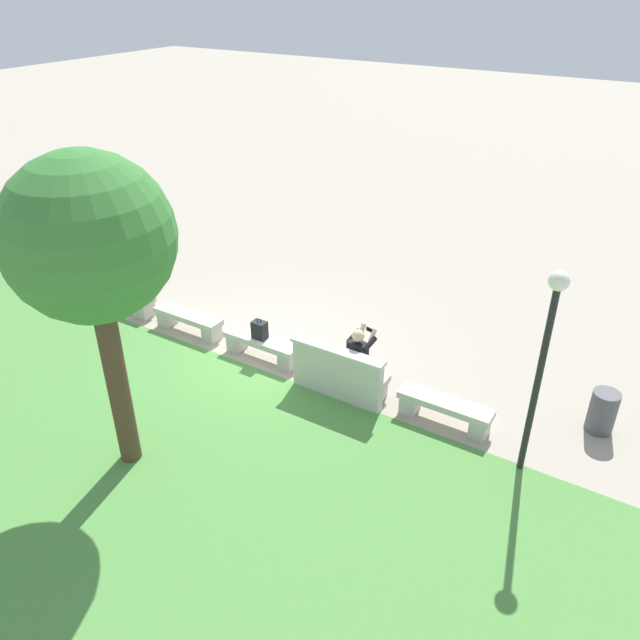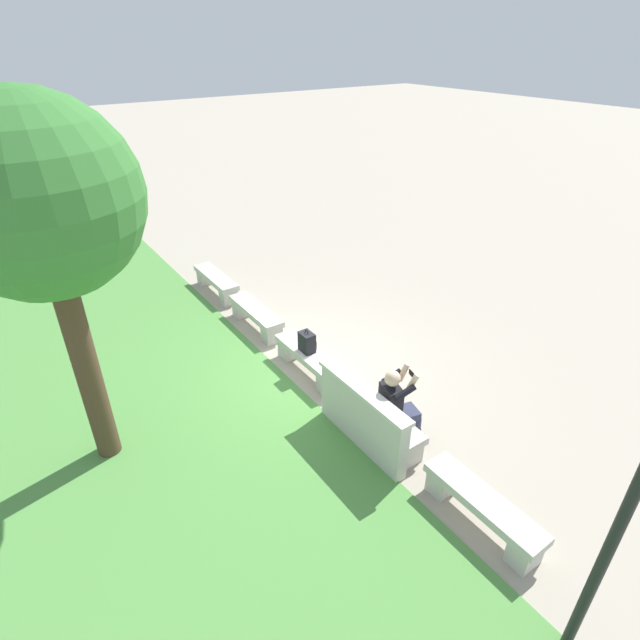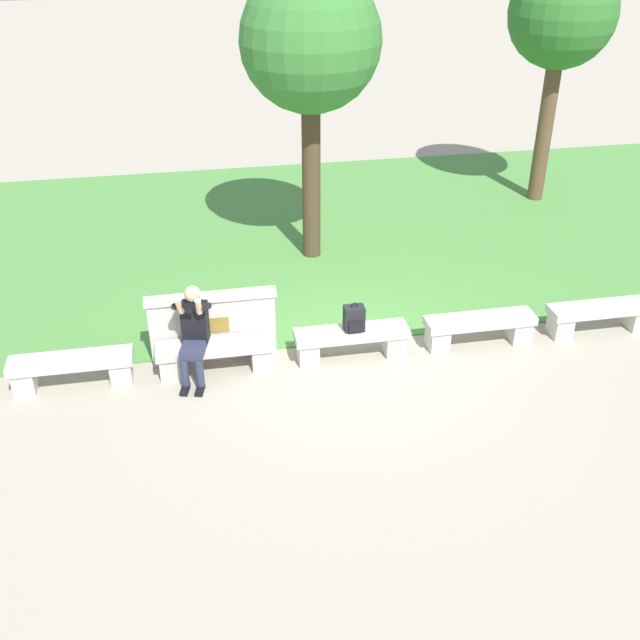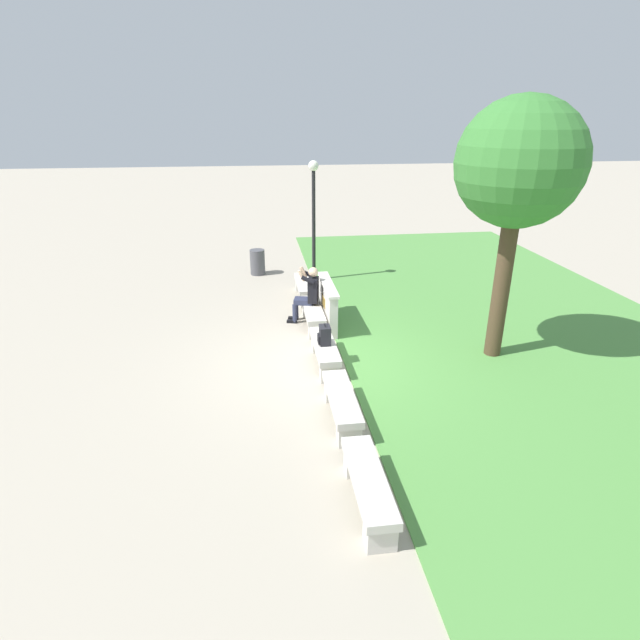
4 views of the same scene
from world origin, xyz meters
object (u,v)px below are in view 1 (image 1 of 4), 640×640
object	(u,v)px
bench_near	(346,375)
lamp_post	(545,345)
bench_main	(445,408)
bench_far	(188,320)
bench_end	(124,298)
bench_mid	(262,345)
person_photographer	(362,356)
tree_behind_wall	(90,242)
backpack	(260,330)
trash_bin	(602,412)

from	to	relation	value
bench_near	lamp_post	xyz separation A→B (m)	(-3.32, 0.43, 1.95)
bench_main	bench_far	bearing A→B (deg)	0.00
bench_end	lamp_post	distance (m)	9.24
bench_mid	person_photographer	size ratio (longest dim) A/B	1.22
bench_end	tree_behind_wall	bearing A→B (deg)	137.84
bench_mid	tree_behind_wall	distance (m)	4.78
bench_mid	lamp_post	xyz separation A→B (m)	(-5.22, 0.43, 1.95)
bench_near	backpack	xyz separation A→B (m)	(1.93, -0.01, 0.34)
bench_main	person_photographer	size ratio (longest dim) A/B	1.22
bench_main	trash_bin	xyz separation A→B (m)	(-2.27, -1.17, 0.09)
bench_mid	backpack	world-z (taller)	backpack
bench_main	trash_bin	size ratio (longest dim) A/B	2.14
bench_end	backpack	world-z (taller)	backpack
bench_main	bench_near	distance (m)	1.90
bench_main	bench_near	xyz separation A→B (m)	(1.90, 0.00, 0.00)
bench_far	person_photographer	bearing A→B (deg)	-178.94
bench_end	backpack	size ratio (longest dim) A/B	3.75
bench_end	trash_bin	distance (m)	9.93
person_photographer	lamp_post	distance (m)	3.44
bench_end	person_photographer	size ratio (longest dim) A/B	1.22
bench_near	tree_behind_wall	xyz separation A→B (m)	(1.94, 3.40, 3.36)
bench_main	backpack	distance (m)	3.84
bench_main	tree_behind_wall	xyz separation A→B (m)	(3.84, 3.40, 3.36)
bench_end	bench_near	bearing A→B (deg)	180.00
bench_main	backpack	xyz separation A→B (m)	(3.83, -0.01, 0.34)
bench_main	tree_behind_wall	bearing A→B (deg)	41.57
bench_mid	lamp_post	size ratio (longest dim) A/B	0.48
bench_near	lamp_post	size ratio (longest dim) A/B	0.48
tree_behind_wall	bench_far	bearing A→B (deg)	-61.35
bench_mid	bench_end	size ratio (longest dim) A/B	1.00
bench_near	lamp_post	world-z (taller)	lamp_post
person_photographer	trash_bin	bearing A→B (deg)	-164.27
bench_end	trash_bin	size ratio (longest dim) A/B	2.14
bench_mid	tree_behind_wall	bearing A→B (deg)	89.33
bench_near	bench_far	world-z (taller)	same
bench_near	person_photographer	xyz separation A→B (m)	(-0.26, -0.08, 0.45)
lamp_post	bench_main	bearing A→B (deg)	-16.73
bench_end	bench_mid	bearing A→B (deg)	180.00
trash_bin	backpack	bearing A→B (deg)	10.86
person_photographer	trash_bin	xyz separation A→B (m)	(-3.90, -1.10, -0.36)
lamp_post	person_photographer	bearing A→B (deg)	-9.35
bench_main	backpack	bearing A→B (deg)	-0.08
trash_bin	tree_behind_wall	bearing A→B (deg)	36.85
bench_mid	bench_far	bearing A→B (deg)	0.00
bench_main	lamp_post	size ratio (longest dim) A/B	0.48
bench_mid	bench_far	xyz separation A→B (m)	(1.90, 0.00, 0.00)
bench_near	bench_end	bearing A→B (deg)	0.00
bench_far	person_photographer	xyz separation A→B (m)	(-4.06, -0.08, 0.45)
bench_end	tree_behind_wall	size ratio (longest dim) A/B	0.33
bench_far	tree_behind_wall	distance (m)	5.13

